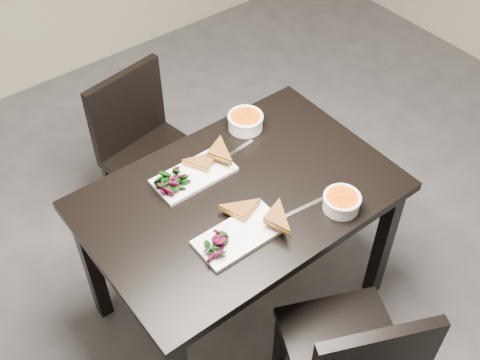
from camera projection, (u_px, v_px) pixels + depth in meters
The scene contains 14 objects.
ground at pixel (294, 339), 2.70m from camera, with size 5.00×5.00×0.00m, color #47474C.
table at pixel (240, 209), 2.38m from camera, with size 1.20×0.80×0.75m.
chair_near at pixel (353, 359), 2.11m from camera, with size 0.55×0.55×0.85m.
chair_far at pixel (146, 145), 2.89m from camera, with size 0.49×0.49×0.85m.
plate_near at pixel (240, 235), 2.15m from camera, with size 0.33×0.16×0.02m, color white.
sandwich_near at pixel (251, 218), 2.16m from camera, with size 0.16×0.12×0.05m, color #9C5920, non-canonical shape.
salad_near at pixel (217, 243), 2.08m from camera, with size 0.10×0.09×0.05m, color black, non-canonical shape.
soup_bowl_near at pixel (342, 201), 2.23m from camera, with size 0.14×0.14×0.06m.
cutlery_near at pixel (304, 207), 2.25m from camera, with size 0.18×0.02×0.00m, color silver.
plate_far at pixel (194, 175), 2.36m from camera, with size 0.33×0.16×0.02m, color white.
sandwich_far at pixel (209, 164), 2.35m from camera, with size 0.16×0.12×0.05m, color #9C5920, non-canonical shape.
salad_far at pixel (172, 181), 2.30m from camera, with size 0.10×0.09×0.04m, color black, non-canonical shape.
soup_bowl_far at pixel (245, 121), 2.55m from camera, with size 0.16×0.16×0.07m.
cutlery_far at pixel (237, 150), 2.47m from camera, with size 0.18×0.02×0.00m, color silver.
Camera 1 is at (-1.03, -0.92, 2.44)m, focal length 44.51 mm.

